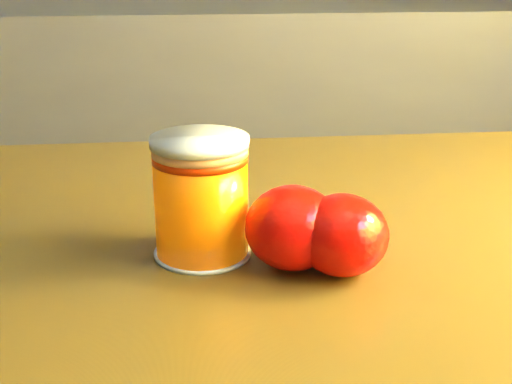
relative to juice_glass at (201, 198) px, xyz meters
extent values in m
cube|color=brown|center=(0.03, -0.04, -0.07)|extent=(1.06, 0.74, 0.04)
cylinder|color=#FF6905|center=(0.00, 0.00, -0.01)|extent=(0.07, 0.07, 0.08)
cylinder|color=#E0955B|center=(0.00, 0.00, 0.04)|extent=(0.07, 0.07, 0.01)
cylinder|color=silver|center=(0.00, 0.00, 0.04)|extent=(0.08, 0.08, 0.00)
ellipsoid|color=red|center=(0.07, -0.03, -0.02)|extent=(0.09, 0.09, 0.06)
ellipsoid|color=red|center=(0.10, -0.04, -0.02)|extent=(0.08, 0.08, 0.06)
camera|label=1|loc=(-0.01, -0.52, 0.20)|focal=50.00mm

